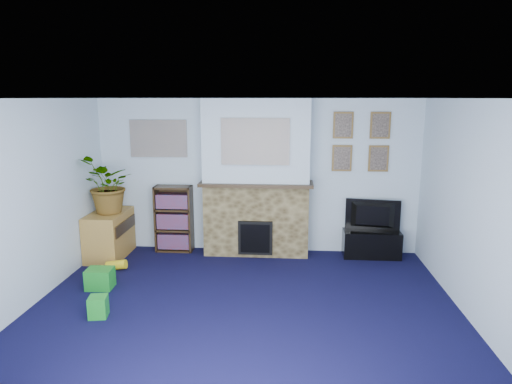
# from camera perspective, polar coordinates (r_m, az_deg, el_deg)

# --- Properties ---
(floor) EXTENTS (5.00, 4.50, 0.01)m
(floor) POSITION_cam_1_polar(r_m,az_deg,el_deg) (5.37, -1.63, -14.91)
(floor) COLOR black
(floor) RESTS_ON ground
(ceiling) EXTENTS (5.00, 4.50, 0.01)m
(ceiling) POSITION_cam_1_polar(r_m,az_deg,el_deg) (4.80, -1.80, 11.62)
(ceiling) COLOR white
(ceiling) RESTS_ON wall_back
(wall_back) EXTENTS (5.00, 0.04, 2.40)m
(wall_back) POSITION_cam_1_polar(r_m,az_deg,el_deg) (7.15, 0.16, 1.99)
(wall_back) COLOR silver
(wall_back) RESTS_ON ground
(wall_front) EXTENTS (5.00, 0.04, 2.40)m
(wall_front) POSITION_cam_1_polar(r_m,az_deg,el_deg) (2.85, -6.55, -13.48)
(wall_front) COLOR silver
(wall_front) RESTS_ON ground
(wall_left) EXTENTS (0.04, 4.50, 2.40)m
(wall_left) POSITION_cam_1_polar(r_m,az_deg,el_deg) (5.77, -27.25, -1.68)
(wall_left) COLOR silver
(wall_left) RESTS_ON ground
(wall_right) EXTENTS (0.04, 4.50, 2.40)m
(wall_right) POSITION_cam_1_polar(r_m,az_deg,el_deg) (5.32, 26.21, -2.65)
(wall_right) COLOR silver
(wall_right) RESTS_ON ground
(chimney_breast) EXTENTS (1.72, 0.50, 2.40)m
(chimney_breast) POSITION_cam_1_polar(r_m,az_deg,el_deg) (6.95, 0.04, 1.58)
(chimney_breast) COLOR brown
(chimney_breast) RESTS_ON ground
(collage_main) EXTENTS (1.00, 0.03, 0.68)m
(collage_main) POSITION_cam_1_polar(r_m,az_deg,el_deg) (6.66, -0.10, 6.31)
(collage_main) COLOR gray
(collage_main) RESTS_ON chimney_breast
(collage_left) EXTENTS (0.90, 0.03, 0.58)m
(collage_left) POSITION_cam_1_polar(r_m,az_deg,el_deg) (7.33, -12.10, 6.55)
(collage_left) COLOR gray
(collage_left) RESTS_ON wall_back
(portrait_tl) EXTENTS (0.30, 0.03, 0.40)m
(portrait_tl) POSITION_cam_1_polar(r_m,az_deg,el_deg) (7.06, 10.84, 8.20)
(portrait_tl) COLOR brown
(portrait_tl) RESTS_ON wall_back
(portrait_tr) EXTENTS (0.30, 0.03, 0.40)m
(portrait_tr) POSITION_cam_1_polar(r_m,az_deg,el_deg) (7.15, 15.27, 8.04)
(portrait_tr) COLOR brown
(portrait_tr) RESTS_ON wall_back
(portrait_bl) EXTENTS (0.30, 0.03, 0.40)m
(portrait_bl) POSITION_cam_1_polar(r_m,az_deg,el_deg) (7.11, 10.69, 4.18)
(portrait_bl) COLOR brown
(portrait_bl) RESTS_ON wall_back
(portrait_br) EXTENTS (0.30, 0.03, 0.40)m
(portrait_br) POSITION_cam_1_polar(r_m,az_deg,el_deg) (7.19, 15.05, 4.07)
(portrait_br) COLOR brown
(portrait_br) RESTS_ON wall_back
(tv_stand) EXTENTS (0.86, 0.36, 0.41)m
(tv_stand) POSITION_cam_1_polar(r_m,az_deg,el_deg) (7.26, 14.23, -6.15)
(tv_stand) COLOR black
(tv_stand) RESTS_ON ground
(television) EXTENTS (0.83, 0.23, 0.47)m
(television) POSITION_cam_1_polar(r_m,az_deg,el_deg) (7.16, 14.37, -2.90)
(television) COLOR black
(television) RESTS_ON tv_stand
(bookshelf) EXTENTS (0.58, 0.28, 1.05)m
(bookshelf) POSITION_cam_1_polar(r_m,az_deg,el_deg) (7.37, -10.19, -3.46)
(bookshelf) COLOR black
(bookshelf) RESTS_ON ground
(sideboard) EXTENTS (0.50, 0.90, 0.70)m
(sideboard) POSITION_cam_1_polar(r_m,az_deg,el_deg) (7.37, -17.85, -5.07)
(sideboard) COLOR #A97D36
(sideboard) RESTS_ON ground
(potted_plant) EXTENTS (0.75, 0.84, 0.87)m
(potted_plant) POSITION_cam_1_polar(r_m,az_deg,el_deg) (7.13, -18.02, 0.83)
(potted_plant) COLOR #26661E
(potted_plant) RESTS_ON sideboard
(mantel_clock) EXTENTS (0.09, 0.06, 0.13)m
(mantel_clock) POSITION_cam_1_polar(r_m,az_deg,el_deg) (6.90, 0.12, 1.80)
(mantel_clock) COLOR gold
(mantel_clock) RESTS_ON chimney_breast
(mantel_candle) EXTENTS (0.06, 0.06, 0.18)m
(mantel_candle) POSITION_cam_1_polar(r_m,az_deg,el_deg) (6.88, 2.18, 1.86)
(mantel_candle) COLOR #B2BFC6
(mantel_candle) RESTS_ON chimney_breast
(mantel_teddy) EXTENTS (0.13, 0.13, 0.13)m
(mantel_teddy) POSITION_cam_1_polar(r_m,az_deg,el_deg) (6.96, -4.53, 1.82)
(mantel_teddy) COLOR gray
(mantel_teddy) RESTS_ON chimney_breast
(mantel_can) EXTENTS (0.07, 0.07, 0.13)m
(mantel_can) POSITION_cam_1_polar(r_m,az_deg,el_deg) (6.88, 5.45, 1.65)
(mantel_can) COLOR #198C26
(mantel_can) RESTS_ON chimney_breast
(green_crate) EXTENTS (0.34, 0.28, 0.26)m
(green_crate) POSITION_cam_1_polar(r_m,az_deg,el_deg) (6.28, -18.93, -10.11)
(green_crate) COLOR #198C26
(green_crate) RESTS_ON ground
(toy_ball) EXTENTS (0.20, 0.20, 0.20)m
(toy_ball) POSITION_cam_1_polar(r_m,az_deg,el_deg) (6.57, -18.72, -9.60)
(toy_ball) COLOR yellow
(toy_ball) RESTS_ON ground
(toy_block) EXTENTS (0.23, 0.23, 0.24)m
(toy_block) POSITION_cam_1_polar(r_m,az_deg,el_deg) (5.54, -19.11, -13.48)
(toy_block) COLOR #198C26
(toy_block) RESTS_ON ground
(toy_tube) EXTENTS (0.30, 0.13, 0.17)m
(toy_tube) POSITION_cam_1_polar(r_m,az_deg,el_deg) (6.87, -17.04, -8.73)
(toy_tube) COLOR yellow
(toy_tube) RESTS_ON ground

